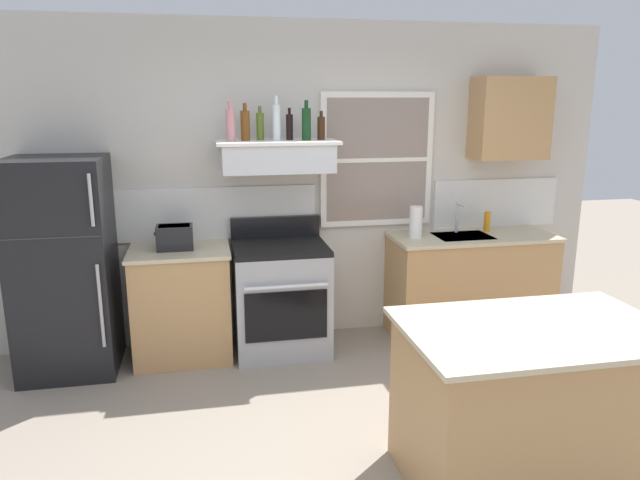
{
  "coord_description": "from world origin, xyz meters",
  "views": [
    {
      "loc": [
        -0.84,
        -2.76,
        2.08
      ],
      "look_at": [
        -0.05,
        1.2,
        1.1
      ],
      "focal_mm": 33.16,
      "sensor_mm": 36.0,
      "label": 1
    }
  ],
  "objects_px": {
    "bottle_amber_wine": "(245,125)",
    "bottle_balsamic_dark": "(289,126)",
    "bottle_olive_oil_square": "(260,126)",
    "bottle_clear_tall": "(277,122)",
    "paper_towel_roll": "(416,222)",
    "bottle_dark_green_wine": "(306,123)",
    "bottle_brown_stout": "(321,128)",
    "stove_range": "(281,297)",
    "kitchen_island": "(530,405)",
    "bottle_rose_pink": "(231,124)",
    "toaster": "(175,237)",
    "dish_soap_bottle": "(487,222)",
    "refrigerator": "(64,267)"
  },
  "relations": [
    {
      "from": "bottle_amber_wine",
      "to": "bottle_balsamic_dark",
      "type": "height_order",
      "value": "bottle_amber_wine"
    },
    {
      "from": "refrigerator",
      "to": "stove_range",
      "type": "height_order",
      "value": "refrigerator"
    },
    {
      "from": "paper_towel_roll",
      "to": "dish_soap_bottle",
      "type": "bearing_deg",
      "value": 8.06
    },
    {
      "from": "bottle_clear_tall",
      "to": "paper_towel_roll",
      "type": "relative_size",
      "value": 1.28
    },
    {
      "from": "stove_range",
      "to": "paper_towel_roll",
      "type": "xyz_separation_m",
      "value": [
        1.17,
        0.04,
        0.58
      ]
    },
    {
      "from": "bottle_amber_wine",
      "to": "dish_soap_bottle",
      "type": "relative_size",
      "value": 1.61
    },
    {
      "from": "refrigerator",
      "to": "bottle_dark_green_wine",
      "type": "height_order",
      "value": "bottle_dark_green_wine"
    },
    {
      "from": "bottle_rose_pink",
      "to": "kitchen_island",
      "type": "relative_size",
      "value": 0.22
    },
    {
      "from": "bottle_rose_pink",
      "to": "bottle_brown_stout",
      "type": "bearing_deg",
      "value": 2.85
    },
    {
      "from": "refrigerator",
      "to": "kitchen_island",
      "type": "relative_size",
      "value": 1.18
    },
    {
      "from": "bottle_olive_oil_square",
      "to": "refrigerator",
      "type": "bearing_deg",
      "value": -173.6
    },
    {
      "from": "bottle_clear_tall",
      "to": "kitchen_island",
      "type": "distance_m",
      "value": 2.76
    },
    {
      "from": "refrigerator",
      "to": "dish_soap_bottle",
      "type": "relative_size",
      "value": 9.18
    },
    {
      "from": "bottle_dark_green_wine",
      "to": "dish_soap_bottle",
      "type": "xyz_separation_m",
      "value": [
        1.65,
        0.08,
        -0.88
      ]
    },
    {
      "from": "bottle_clear_tall",
      "to": "dish_soap_bottle",
      "type": "distance_m",
      "value": 2.08
    },
    {
      "from": "bottle_dark_green_wine",
      "to": "bottle_clear_tall",
      "type": "bearing_deg",
      "value": 175.2
    },
    {
      "from": "bottle_dark_green_wine",
      "to": "bottle_brown_stout",
      "type": "distance_m",
      "value": 0.14
    },
    {
      "from": "paper_towel_roll",
      "to": "dish_soap_bottle",
      "type": "distance_m",
      "value": 0.72
    },
    {
      "from": "toaster",
      "to": "dish_soap_bottle",
      "type": "relative_size",
      "value": 1.65
    },
    {
      "from": "bottle_rose_pink",
      "to": "paper_towel_roll",
      "type": "bearing_deg",
      "value": -0.81
    },
    {
      "from": "bottle_clear_tall",
      "to": "bottle_brown_stout",
      "type": "relative_size",
      "value": 1.52
    },
    {
      "from": "kitchen_island",
      "to": "bottle_brown_stout",
      "type": "bearing_deg",
      "value": 109.08
    },
    {
      "from": "refrigerator",
      "to": "kitchen_island",
      "type": "distance_m",
      "value": 3.4
    },
    {
      "from": "bottle_olive_oil_square",
      "to": "kitchen_island",
      "type": "xyz_separation_m",
      "value": [
        1.21,
        -2.16,
        -1.4
      ]
    },
    {
      "from": "toaster",
      "to": "paper_towel_roll",
      "type": "relative_size",
      "value": 1.1
    },
    {
      "from": "toaster",
      "to": "bottle_brown_stout",
      "type": "height_order",
      "value": "bottle_brown_stout"
    },
    {
      "from": "stove_range",
      "to": "paper_towel_roll",
      "type": "height_order",
      "value": "paper_towel_roll"
    },
    {
      "from": "toaster",
      "to": "kitchen_island",
      "type": "height_order",
      "value": "toaster"
    },
    {
      "from": "bottle_rose_pink",
      "to": "bottle_dark_green_wine",
      "type": "bearing_deg",
      "value": -0.14
    },
    {
      "from": "kitchen_island",
      "to": "bottle_dark_green_wine",
      "type": "bearing_deg",
      "value": 112.47
    },
    {
      "from": "bottle_amber_wine",
      "to": "bottle_olive_oil_square",
      "type": "distance_m",
      "value": 0.13
    },
    {
      "from": "bottle_rose_pink",
      "to": "bottle_brown_stout",
      "type": "distance_m",
      "value": 0.72
    },
    {
      "from": "bottle_olive_oil_square",
      "to": "bottle_brown_stout",
      "type": "bearing_deg",
      "value": -6.28
    },
    {
      "from": "bottle_olive_oil_square",
      "to": "bottle_brown_stout",
      "type": "distance_m",
      "value": 0.49
    },
    {
      "from": "bottle_balsamic_dark",
      "to": "paper_towel_roll",
      "type": "distance_m",
      "value": 1.34
    },
    {
      "from": "stove_range",
      "to": "bottle_rose_pink",
      "type": "distance_m",
      "value": 1.46
    },
    {
      "from": "toaster",
      "to": "kitchen_island",
      "type": "xyz_separation_m",
      "value": [
        1.92,
        -2.05,
        -0.55
      ]
    },
    {
      "from": "bottle_brown_stout",
      "to": "paper_towel_roll",
      "type": "height_order",
      "value": "bottle_brown_stout"
    },
    {
      "from": "dish_soap_bottle",
      "to": "kitchen_island",
      "type": "xyz_separation_m",
      "value": [
        -0.79,
        -2.15,
        -0.54
      ]
    },
    {
      "from": "toaster",
      "to": "bottle_amber_wine",
      "type": "height_order",
      "value": "bottle_amber_wine"
    },
    {
      "from": "bottle_brown_stout",
      "to": "dish_soap_bottle",
      "type": "bearing_deg",
      "value": 1.6
    },
    {
      "from": "refrigerator",
      "to": "bottle_balsamic_dark",
      "type": "distance_m",
      "value": 2.04
    },
    {
      "from": "bottle_balsamic_dark",
      "to": "bottle_dark_green_wine",
      "type": "height_order",
      "value": "bottle_dark_green_wine"
    },
    {
      "from": "stove_range",
      "to": "kitchen_island",
      "type": "height_order",
      "value": "stove_range"
    },
    {
      "from": "bottle_rose_pink",
      "to": "dish_soap_bottle",
      "type": "xyz_separation_m",
      "value": [
        2.24,
        0.08,
        -0.87
      ]
    },
    {
      "from": "refrigerator",
      "to": "bottle_brown_stout",
      "type": "bearing_deg",
      "value": 3.35
    },
    {
      "from": "bottle_rose_pink",
      "to": "bottle_olive_oil_square",
      "type": "bearing_deg",
      "value": 20.61
    },
    {
      "from": "refrigerator",
      "to": "bottle_dark_green_wine",
      "type": "distance_m",
      "value": 2.16
    },
    {
      "from": "bottle_balsamic_dark",
      "to": "bottle_dark_green_wine",
      "type": "distance_m",
      "value": 0.14
    },
    {
      "from": "bottle_balsamic_dark",
      "to": "toaster",
      "type": "bearing_deg",
      "value": -174.74
    }
  ]
}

